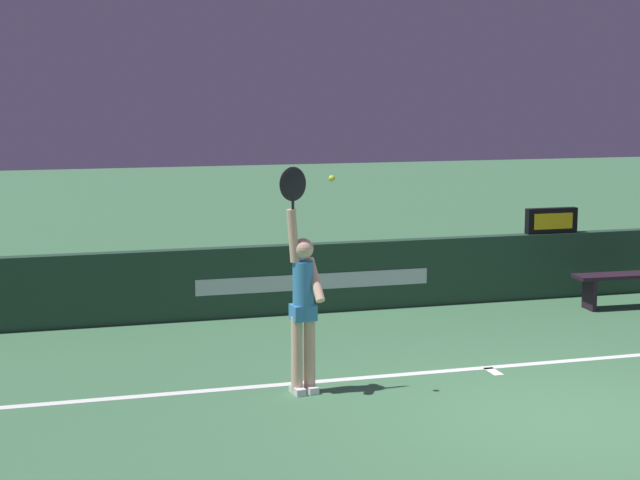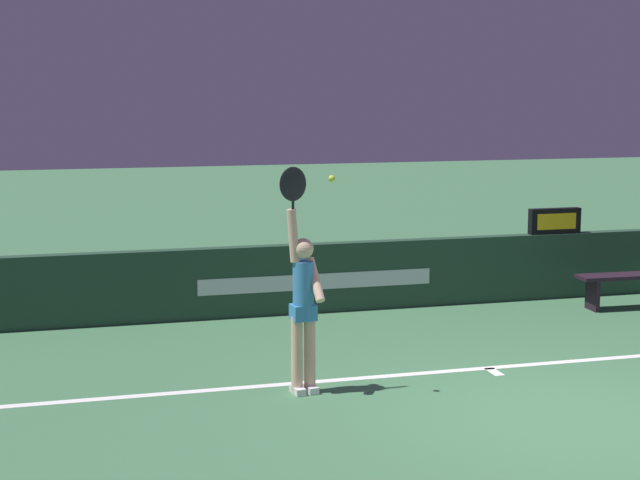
{
  "view_description": "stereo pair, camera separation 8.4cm",
  "coord_description": "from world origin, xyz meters",
  "px_view_note": "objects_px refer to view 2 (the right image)",
  "views": [
    {
      "loc": [
        -4.65,
        -8.04,
        3.09
      ],
      "look_at": [
        -2.06,
        1.22,
        1.59
      ],
      "focal_mm": 55.85,
      "sensor_mm": 36.0,
      "label": 1
    },
    {
      "loc": [
        -4.57,
        -8.07,
        3.09
      ],
      "look_at": [
        -2.06,
        1.22,
        1.59
      ],
      "focal_mm": 55.85,
      "sensor_mm": 36.0,
      "label": 2
    }
  ],
  "objects_px": {
    "tennis_player": "(303,301)",
    "tennis_ball": "(332,178)",
    "speed_display": "(555,221)",
    "courtside_bench_near": "(635,281)"
  },
  "relations": [
    {
      "from": "tennis_player",
      "to": "tennis_ball",
      "type": "relative_size",
      "value": 35.92
    },
    {
      "from": "speed_display",
      "to": "tennis_ball",
      "type": "height_order",
      "value": "tennis_ball"
    },
    {
      "from": "speed_display",
      "to": "tennis_player",
      "type": "bearing_deg",
      "value": -143.29
    },
    {
      "from": "tennis_player",
      "to": "courtside_bench_near",
      "type": "bearing_deg",
      "value": 25.15
    },
    {
      "from": "speed_display",
      "to": "tennis_ball",
      "type": "xyz_separation_m",
      "value": [
        -4.42,
        -3.7,
        1.06
      ]
    },
    {
      "from": "tennis_player",
      "to": "tennis_ball",
      "type": "bearing_deg",
      "value": -44.14
    },
    {
      "from": "speed_display",
      "to": "courtside_bench_near",
      "type": "bearing_deg",
      "value": -50.08
    },
    {
      "from": "speed_display",
      "to": "courtside_bench_near",
      "type": "distance_m",
      "value": 1.42
    },
    {
      "from": "courtside_bench_near",
      "to": "tennis_player",
      "type": "bearing_deg",
      "value": -154.85
    },
    {
      "from": "tennis_player",
      "to": "courtside_bench_near",
      "type": "relative_size",
      "value": 1.36
    }
  ]
}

